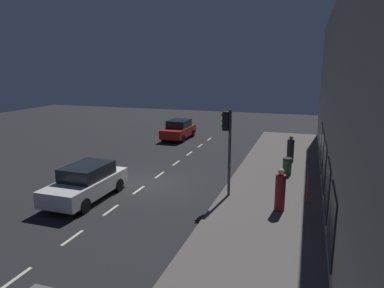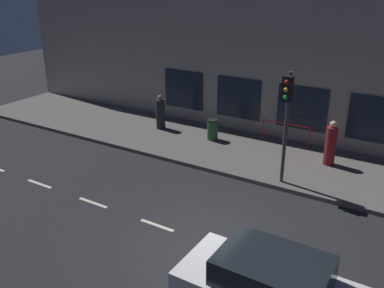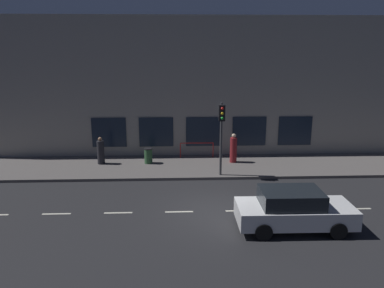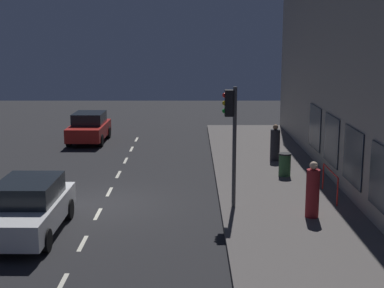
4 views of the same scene
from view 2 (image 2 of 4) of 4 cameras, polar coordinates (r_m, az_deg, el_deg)
The scene contains 9 objects.
ground_plane at distance 12.27m, azimuth 1.51°, elevation -13.03°, with size 60.00×60.00×0.00m, color #232326.
sidewalk at distance 17.26m, azimuth 11.88°, elevation -2.27°, with size 4.50×32.00×0.15m.
building_facade at distance 18.41m, azimuth 15.75°, elevation 13.01°, with size 0.65×32.00×8.82m.
lane_centre_line at distance 11.90m, azimuth 5.82°, elevation -14.39°, with size 0.12×27.20×0.01m.
traffic_light at distance 14.33m, azimuth 12.65°, elevation 4.83°, with size 0.47×0.32×3.95m.
pedestrian_0 at distance 20.07m, azimuth -4.28°, elevation 4.15°, with size 0.59×0.59×1.63m.
pedestrian_1 at distance 16.98m, azimuth 18.20°, elevation -0.09°, with size 0.53×0.53×1.77m.
trash_bin at distance 18.73m, azimuth 2.79°, elevation 1.97°, with size 0.50×0.50×0.92m.
red_railing at distance 18.50m, azimuth 12.53°, elevation 2.04°, with size 0.05×2.12×0.97m.
Camera 2 is at (-8.74, -4.92, 7.07)m, focal length 39.51 mm.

